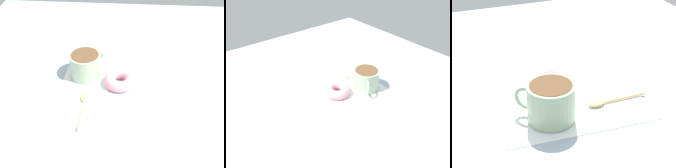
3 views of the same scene
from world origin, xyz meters
TOP-DOWN VIEW (x-y plane):
  - ground_plane at (0.00, 0.00)cm, footprint 120.00×120.00cm
  - napkin at (1.25, -2.90)cm, footprint 32.93×32.93cm
  - coffee_cup at (-4.86, -11.31)cm, footprint 11.20×9.90cm
  - donut at (-1.16, -0.64)cm, footprint 9.62×9.62cm
  - spoon at (7.58, -10.33)cm, footprint 13.65×2.42cm

SIDE VIEW (x-z plane):
  - ground_plane at x=0.00cm, z-range -2.00..0.00cm
  - napkin at x=1.25cm, z-range 0.00..0.30cm
  - spoon at x=7.58cm, z-range 0.25..1.15cm
  - donut at x=-1.16cm, z-range 0.30..3.65cm
  - coffee_cup at x=-4.86cm, z-range 0.45..8.21cm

